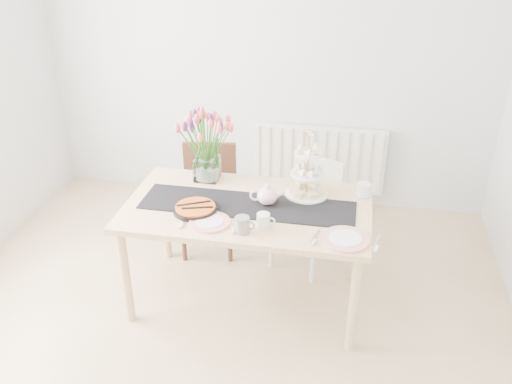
% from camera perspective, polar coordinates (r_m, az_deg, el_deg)
% --- Properties ---
extents(room_shell, '(4.50, 4.50, 4.50)m').
position_cam_1_polar(room_shell, '(2.72, -7.23, 1.99)').
color(room_shell, tan).
rests_on(room_shell, ground).
extents(radiator, '(1.20, 0.08, 0.60)m').
position_cam_1_polar(radiator, '(4.96, 6.53, 3.51)').
color(radiator, white).
rests_on(radiator, room_shell).
extents(dining_table, '(1.60, 0.90, 0.75)m').
position_cam_1_polar(dining_table, '(3.57, -0.90, -2.52)').
color(dining_table, tan).
rests_on(dining_table, ground).
extents(chair_brown, '(0.48, 0.48, 0.85)m').
position_cam_1_polar(chair_brown, '(4.30, -4.95, 0.21)').
color(chair_brown, '#351D13').
rests_on(chair_brown, ground).
extents(chair_white, '(0.54, 0.54, 0.83)m').
position_cam_1_polar(chair_white, '(4.11, 5.72, -1.39)').
color(chair_white, silver).
rests_on(chair_white, ground).
extents(table_runner, '(1.40, 0.35, 0.01)m').
position_cam_1_polar(table_runner, '(3.53, -0.91, -1.40)').
color(table_runner, black).
rests_on(table_runner, dining_table).
extents(tulip_vase, '(0.61, 0.61, 0.52)m').
position_cam_1_polar(tulip_vase, '(3.76, -5.33, 5.92)').
color(tulip_vase, silver).
rests_on(tulip_vase, dining_table).
extents(cake_stand, '(0.29, 0.29, 0.43)m').
position_cam_1_polar(cake_stand, '(3.62, 5.43, 1.35)').
color(cake_stand, gold).
rests_on(cake_stand, dining_table).
extents(teapot, '(0.24, 0.20, 0.14)m').
position_cam_1_polar(teapot, '(3.51, 1.20, -0.39)').
color(teapot, white).
rests_on(teapot, dining_table).
extents(cream_jug, '(0.12, 0.12, 0.09)m').
position_cam_1_polar(cream_jug, '(3.70, 11.21, 0.23)').
color(cream_jug, silver).
rests_on(cream_jug, dining_table).
extents(tart_tin, '(0.29, 0.29, 0.04)m').
position_cam_1_polar(tart_tin, '(3.48, -6.39, -1.76)').
color(tart_tin, black).
rests_on(tart_tin, dining_table).
extents(mug_grey, '(0.09, 0.09, 0.10)m').
position_cam_1_polar(mug_grey, '(3.23, -1.45, -3.48)').
color(mug_grey, gray).
rests_on(mug_grey, dining_table).
extents(mug_white, '(0.09, 0.09, 0.10)m').
position_cam_1_polar(mug_white, '(3.27, 0.77, -3.06)').
color(mug_white, white).
rests_on(mug_white, dining_table).
extents(plate_left, '(0.31, 0.31, 0.01)m').
position_cam_1_polar(plate_left, '(3.35, -4.90, -3.17)').
color(plate_left, silver).
rests_on(plate_left, dining_table).
extents(plate_right, '(0.34, 0.34, 0.01)m').
position_cam_1_polar(plate_right, '(3.22, 9.36, -4.91)').
color(plate_right, white).
rests_on(plate_right, dining_table).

